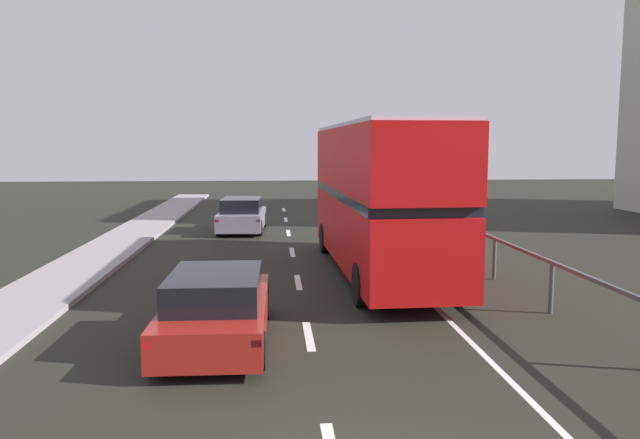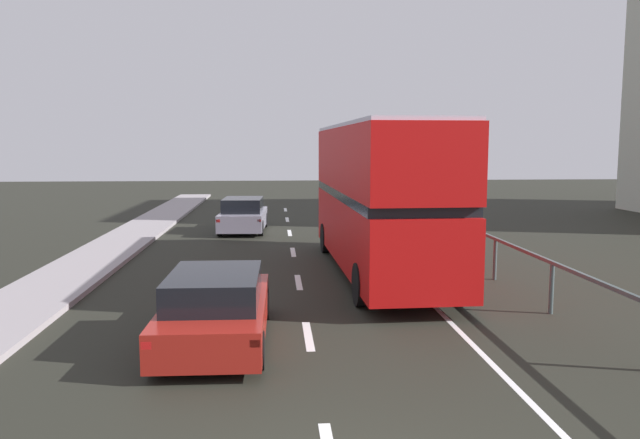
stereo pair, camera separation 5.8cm
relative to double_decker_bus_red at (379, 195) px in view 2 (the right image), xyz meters
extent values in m
cube|color=silver|center=(-2.34, -5.74, -2.29)|extent=(0.16, 1.87, 0.01)
cube|color=silver|center=(-2.34, -0.97, -2.29)|extent=(0.16, 1.87, 0.01)
cube|color=silver|center=(-2.34, 3.81, -2.29)|extent=(0.16, 1.87, 0.01)
cube|color=silver|center=(-2.34, 8.58, -2.29)|extent=(0.16, 1.87, 0.01)
cube|color=silver|center=(-2.34, 13.36, -2.29)|extent=(0.16, 1.87, 0.01)
cube|color=silver|center=(-2.34, 18.14, -2.29)|extent=(0.16, 1.87, 0.01)
cube|color=silver|center=(0.68, -2.78, -2.29)|extent=(0.12, 46.00, 0.01)
cube|color=#424F50|center=(3.07, -2.78, -1.15)|extent=(0.08, 42.00, 0.08)
cylinder|color=#424F50|center=(3.07, -4.53, -1.72)|extent=(0.10, 0.10, 1.14)
cylinder|color=#424F50|center=(3.07, -1.03, -1.72)|extent=(0.10, 0.10, 1.14)
cylinder|color=#424F50|center=(3.07, 2.47, -1.72)|extent=(0.10, 0.10, 1.14)
cylinder|color=#424F50|center=(3.07, 5.97, -1.72)|extent=(0.10, 0.10, 1.14)
cylinder|color=#424F50|center=(3.07, 9.47, -1.72)|extent=(0.10, 0.10, 1.14)
cylinder|color=#424F50|center=(3.07, 12.97, -1.72)|extent=(0.10, 0.10, 1.14)
cylinder|color=#424F50|center=(3.07, 16.47, -1.72)|extent=(0.10, 0.10, 1.14)
cube|color=red|center=(0.00, -0.01, -1.02)|extent=(2.71, 10.32, 1.83)
cube|color=black|center=(0.00, -0.01, 0.01)|extent=(2.72, 9.91, 0.24)
cube|color=red|center=(0.00, -0.01, 1.01)|extent=(2.71, 10.32, 1.75)
cube|color=silver|center=(0.00, -0.01, 1.93)|extent=(2.66, 10.12, 0.10)
cube|color=black|center=(-0.15, 5.10, -0.93)|extent=(2.17, 0.10, 1.28)
cube|color=yellow|center=(-0.15, 5.10, 1.45)|extent=(1.45, 0.08, 0.28)
cylinder|color=black|center=(-1.21, 3.69, -1.79)|extent=(0.31, 1.01, 1.00)
cylinder|color=black|center=(1.00, 3.75, -1.79)|extent=(0.31, 1.01, 1.00)
cylinder|color=black|center=(-1.00, -3.57, -1.79)|extent=(0.31, 1.01, 1.00)
cylinder|color=black|center=(1.21, -3.50, -1.79)|extent=(0.31, 1.01, 1.00)
cube|color=maroon|center=(-4.07, -5.96, -1.79)|extent=(1.91, 4.47, 0.64)
cube|color=black|center=(-4.07, -6.18, -1.20)|extent=(1.66, 2.47, 0.54)
cube|color=red|center=(-4.92, -8.13, -1.63)|extent=(0.16, 0.06, 0.12)
cube|color=red|center=(-3.29, -8.16, -1.63)|extent=(0.16, 0.06, 0.12)
cylinder|color=black|center=(-4.89, -4.42, -1.97)|extent=(0.21, 0.64, 0.64)
cylinder|color=black|center=(-3.21, -4.45, -1.97)|extent=(0.21, 0.64, 0.64)
cylinder|color=black|center=(-4.93, -7.46, -1.97)|extent=(0.21, 0.64, 0.64)
cylinder|color=black|center=(-3.26, -7.49, -1.97)|extent=(0.21, 0.64, 0.64)
cube|color=gray|center=(-4.30, 9.26, -1.76)|extent=(2.02, 4.27, 0.70)
cube|color=black|center=(-4.31, 9.05, -1.12)|extent=(1.71, 2.38, 0.57)
cube|color=red|center=(-5.20, 7.24, -1.58)|extent=(0.16, 0.07, 0.12)
cube|color=red|center=(-3.58, 7.16, -1.58)|extent=(0.16, 0.07, 0.12)
cylinder|color=black|center=(-5.06, 10.70, -1.97)|extent=(0.23, 0.65, 0.64)
cylinder|color=black|center=(-3.40, 10.62, -1.97)|extent=(0.23, 0.65, 0.64)
cylinder|color=black|center=(-5.19, 7.91, -1.97)|extent=(0.23, 0.65, 0.64)
cylinder|color=black|center=(-3.53, 7.83, -1.97)|extent=(0.23, 0.65, 0.64)
camera|label=1|loc=(-3.03, -17.41, 1.38)|focal=34.85mm
camera|label=2|loc=(-2.97, -17.42, 1.38)|focal=34.85mm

